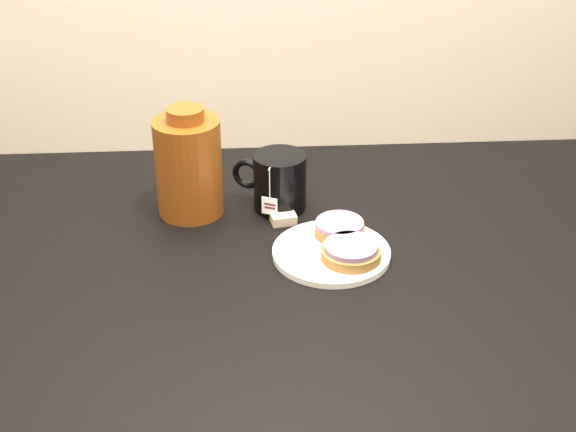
{
  "coord_description": "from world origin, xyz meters",
  "views": [
    {
      "loc": [
        -0.06,
        -1.14,
        1.49
      ],
      "look_at": [
        0.01,
        0.04,
        0.81
      ],
      "focal_mm": 50.0,
      "sensor_mm": 36.0,
      "label": 1
    }
  ],
  "objects_px": {
    "plate": "(331,252)",
    "bagel_package": "(189,165)",
    "teabag_pouch": "(283,218)",
    "bagel_front": "(351,252)",
    "table": "(283,299)",
    "mug": "(279,181)",
    "bagel_back": "(340,228)"
  },
  "relations": [
    {
      "from": "plate",
      "to": "bagel_package",
      "type": "bearing_deg",
      "value": 145.14
    },
    {
      "from": "table",
      "to": "bagel_package",
      "type": "height_order",
      "value": "bagel_package"
    },
    {
      "from": "bagel_back",
      "to": "bagel_front",
      "type": "xyz_separation_m",
      "value": [
        0.01,
        -0.08,
        -0.0
      ]
    },
    {
      "from": "plate",
      "to": "bagel_back",
      "type": "relative_size",
      "value": 1.8
    },
    {
      "from": "mug",
      "to": "table",
      "type": "bearing_deg",
      "value": -67.75
    },
    {
      "from": "plate",
      "to": "bagel_package",
      "type": "distance_m",
      "value": 0.31
    },
    {
      "from": "mug",
      "to": "teabag_pouch",
      "type": "height_order",
      "value": "mug"
    },
    {
      "from": "table",
      "to": "bagel_back",
      "type": "relative_size",
      "value": 12.45
    },
    {
      "from": "teabag_pouch",
      "to": "bagel_package",
      "type": "bearing_deg",
      "value": 162.23
    },
    {
      "from": "bagel_front",
      "to": "bagel_package",
      "type": "xyz_separation_m",
      "value": [
        -0.27,
        0.2,
        0.07
      ]
    },
    {
      "from": "table",
      "to": "mug",
      "type": "distance_m",
      "value": 0.23
    },
    {
      "from": "teabag_pouch",
      "to": "bagel_front",
      "type": "bearing_deg",
      "value": -53.74
    },
    {
      "from": "table",
      "to": "bagel_back",
      "type": "bearing_deg",
      "value": 28.66
    },
    {
      "from": "bagel_front",
      "to": "bagel_package",
      "type": "height_order",
      "value": "bagel_package"
    },
    {
      "from": "bagel_back",
      "to": "mug",
      "type": "height_order",
      "value": "mug"
    },
    {
      "from": "plate",
      "to": "bagel_package",
      "type": "xyz_separation_m",
      "value": [
        -0.24,
        0.17,
        0.09
      ]
    },
    {
      "from": "table",
      "to": "teabag_pouch",
      "type": "xyz_separation_m",
      "value": [
        0.01,
        0.12,
        0.09
      ]
    },
    {
      "from": "bagel_back",
      "to": "bagel_front",
      "type": "relative_size",
      "value": 0.79
    },
    {
      "from": "mug",
      "to": "plate",
      "type": "bearing_deg",
      "value": -41.98
    },
    {
      "from": "table",
      "to": "mug",
      "type": "relative_size",
      "value": 9.07
    },
    {
      "from": "mug",
      "to": "teabag_pouch",
      "type": "distance_m",
      "value": 0.07
    },
    {
      "from": "teabag_pouch",
      "to": "mug",
      "type": "bearing_deg",
      "value": 95.52
    },
    {
      "from": "bagel_front",
      "to": "mug",
      "type": "distance_m",
      "value": 0.23
    },
    {
      "from": "bagel_package",
      "to": "bagel_front",
      "type": "bearing_deg",
      "value": -35.73
    },
    {
      "from": "mug",
      "to": "bagel_back",
      "type": "bearing_deg",
      "value": -28.14
    },
    {
      "from": "bagel_package",
      "to": "plate",
      "type": "bearing_deg",
      "value": -34.86
    },
    {
      "from": "bagel_back",
      "to": "bagel_package",
      "type": "distance_m",
      "value": 0.3
    },
    {
      "from": "plate",
      "to": "mug",
      "type": "bearing_deg",
      "value": 114.97
    },
    {
      "from": "table",
      "to": "bagel_front",
      "type": "bearing_deg",
      "value": -9.86
    },
    {
      "from": "plate",
      "to": "bagel_package",
      "type": "relative_size",
      "value": 0.98
    },
    {
      "from": "plate",
      "to": "bagel_front",
      "type": "height_order",
      "value": "bagel_front"
    },
    {
      "from": "plate",
      "to": "bagel_back",
      "type": "bearing_deg",
      "value": 68.47
    }
  ]
}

